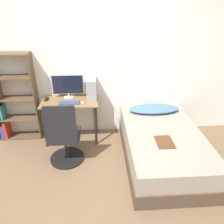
{
  "coord_description": "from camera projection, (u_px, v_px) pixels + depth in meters",
  "views": [
    {
      "loc": [
        0.02,
        -2.26,
        2.31
      ],
      "look_at": [
        0.22,
        0.75,
        0.75
      ],
      "focal_mm": 35.0,
      "sensor_mm": 36.0,
      "label": 1
    }
  ],
  "objects": [
    {
      "name": "monitor",
      "position": [
        68.0,
        86.0,
        3.78
      ],
      "size": [
        0.55,
        0.18,
        0.41
      ],
      "color": "#B7B7BC",
      "rests_on": "desk"
    },
    {
      "name": "magazine",
      "position": [
        164.0,
        142.0,
        3.1
      ],
      "size": [
        0.24,
        0.32,
        0.01
      ],
      "color": "#56331E",
      "rests_on": "bed"
    },
    {
      "name": "office_chair",
      "position": [
        65.0,
        141.0,
        3.32
      ],
      "size": [
        0.55,
        0.55,
        1.06
      ],
      "color": "black",
      "rests_on": "ground_plane"
    },
    {
      "name": "keyboard",
      "position": [
        69.0,
        103.0,
        3.64
      ],
      "size": [
        0.34,
        0.12,
        0.02
      ],
      "color": "#33477A",
      "rests_on": "desk"
    },
    {
      "name": "phone",
      "position": [
        47.0,
        99.0,
        3.78
      ],
      "size": [
        0.07,
        0.14,
        0.01
      ],
      "color": "black",
      "rests_on": "desk"
    },
    {
      "name": "bed",
      "position": [
        162.0,
        146.0,
        3.45
      ],
      "size": [
        1.18,
        1.92,
        0.5
      ],
      "color": "#4C3D2D",
      "rests_on": "ground_plane"
    },
    {
      "name": "desk",
      "position": [
        70.0,
        108.0,
        3.8
      ],
      "size": [
        0.97,
        0.54,
        0.77
      ],
      "color": "brown",
      "rests_on": "ground_plane"
    },
    {
      "name": "bookshelf",
      "position": [
        8.0,
        101.0,
        3.8
      ],
      "size": [
        0.75,
        0.27,
        1.56
      ],
      "color": "brown",
      "rests_on": "ground_plane"
    },
    {
      "name": "ground_plane",
      "position": [
        100.0,
        184.0,
        3.06
      ],
      "size": [
        14.0,
        14.0,
        0.0
      ],
      "primitive_type": "plane",
      "color": "brown"
    },
    {
      "name": "wall_back",
      "position": [
        97.0,
        68.0,
        3.8
      ],
      "size": [
        8.0,
        0.05,
        2.5
      ],
      "color": "silver",
      "rests_on": "ground_plane"
    },
    {
      "name": "pillow",
      "position": [
        154.0,
        109.0,
        3.92
      ],
      "size": [
        0.9,
        0.36,
        0.11
      ],
      "color": "teal",
      "rests_on": "bed"
    },
    {
      "name": "pc_tower",
      "position": [
        92.0,
        89.0,
        3.75
      ],
      "size": [
        0.17,
        0.32,
        0.36
      ],
      "color": "#99999E",
      "rests_on": "desk"
    },
    {
      "name": "mouse",
      "position": [
        83.0,
        103.0,
        3.65
      ],
      "size": [
        0.06,
        0.09,
        0.02
      ],
      "color": "silver",
      "rests_on": "desk"
    }
  ]
}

